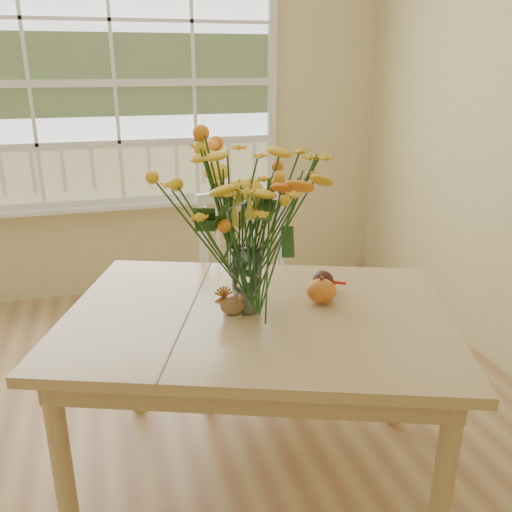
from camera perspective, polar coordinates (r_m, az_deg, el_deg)
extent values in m
cube|color=#A87851|center=(2.46, -9.38, -23.74)|extent=(4.00, 4.50, 0.01)
cube|color=beige|center=(4.06, -14.45, 14.42)|extent=(4.00, 0.02, 2.70)
cube|color=silver|center=(4.04, -14.69, 17.23)|extent=(2.20, 0.00, 1.60)
cube|color=white|center=(4.10, -13.63, 5.14)|extent=(2.42, 0.12, 0.03)
cube|color=tan|center=(2.09, 0.15, -6.38)|extent=(1.72, 1.48, 0.04)
cube|color=tan|center=(2.12, 0.15, -8.08)|extent=(1.57, 1.32, 0.10)
cylinder|color=tan|center=(2.10, -19.69, -20.26)|extent=(0.07, 0.07, 0.74)
cylinder|color=tan|center=(2.76, -12.64, -9.15)|extent=(0.07, 0.07, 0.74)
cylinder|color=tan|center=(2.01, 19.04, -22.20)|extent=(0.07, 0.07, 0.74)
cylinder|color=tan|center=(2.70, 14.71, -10.09)|extent=(0.07, 0.07, 0.74)
cube|color=white|center=(2.83, -1.19, -5.32)|extent=(0.55, 0.54, 0.05)
cube|color=white|center=(2.90, -1.43, 1.04)|extent=(0.47, 0.13, 0.54)
cylinder|color=white|center=(2.79, -4.78, -11.61)|extent=(0.04, 0.04, 0.46)
cylinder|color=white|center=(3.09, -4.76, -8.30)|extent=(0.04, 0.04, 0.46)
cylinder|color=white|center=(2.81, 2.85, -11.35)|extent=(0.04, 0.04, 0.46)
cylinder|color=white|center=(3.11, 2.07, -8.09)|extent=(0.04, 0.04, 0.46)
cylinder|color=white|center=(2.05, -1.04, -2.49)|extent=(0.11, 0.11, 0.25)
ellipsoid|color=#CF5918|center=(2.16, 6.87, -3.76)|extent=(0.12, 0.12, 0.09)
cylinder|color=#CCB78C|center=(2.04, -2.49, -6.26)|extent=(0.07, 0.07, 0.01)
ellipsoid|color=brown|center=(2.03, -2.51, -5.25)|extent=(0.10, 0.07, 0.07)
ellipsoid|color=#38160F|center=(2.28, 7.06, -2.63)|extent=(0.09, 0.09, 0.08)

